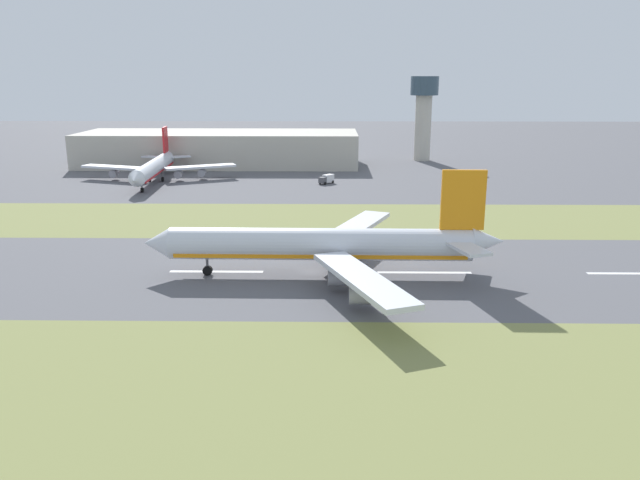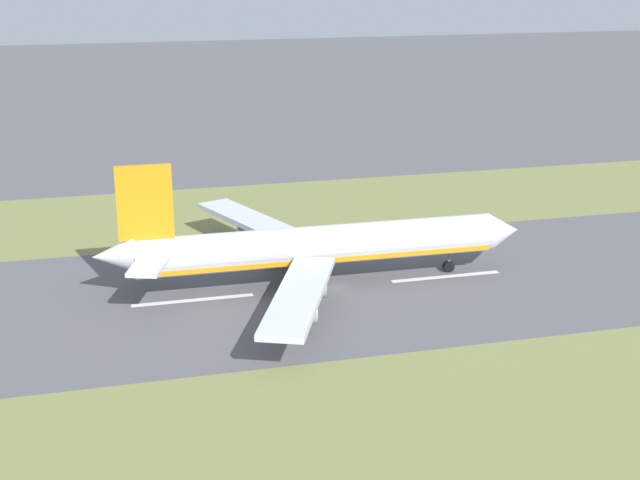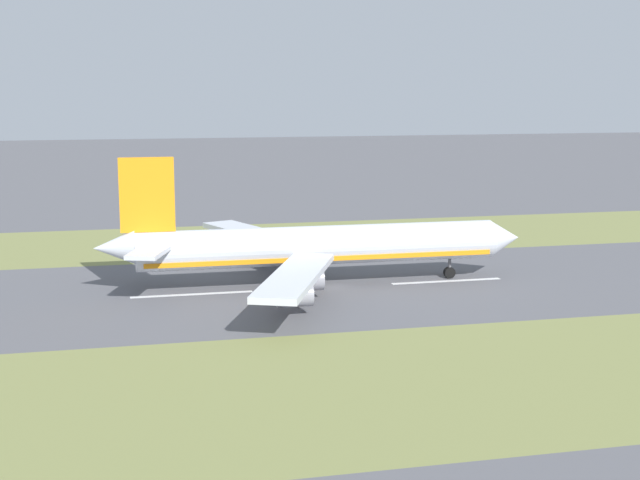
{
  "view_description": "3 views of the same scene",
  "coord_description": "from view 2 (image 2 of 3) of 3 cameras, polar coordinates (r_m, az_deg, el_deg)",
  "views": [
    {
      "loc": [
        -114.07,
        -3.19,
        36.7
      ],
      "look_at": [
        -2.34,
        -1.5,
        7.0
      ],
      "focal_mm": 35.0,
      "sensor_mm": 36.0,
      "label": 1
    },
    {
      "loc": [
        123.07,
        -34.01,
        49.07
      ],
      "look_at": [
        -2.34,
        -1.5,
        7.0
      ],
      "focal_mm": 50.0,
      "sensor_mm": 36.0,
      "label": 2
    },
    {
      "loc": [
        129.32,
        -32.15,
        30.46
      ],
      "look_at": [
        -2.34,
        -1.5,
        7.0
      ],
      "focal_mm": 50.0,
      "sensor_mm": 36.0,
      "label": 3
    }
  ],
  "objects": [
    {
      "name": "ground_plane",
      "position": [
        136.79,
        0.86,
        -3.03
      ],
      "size": [
        800.0,
        800.0,
        0.0
      ],
      "primitive_type": "plane",
      "color": "#56565B"
    },
    {
      "name": "grass_median_west",
      "position": [
        178.36,
        -2.97,
        2.0
      ],
      "size": [
        40.0,
        600.0,
        0.01
      ],
      "primitive_type": "cube",
      "color": "olive",
      "rests_on": "ground"
    },
    {
      "name": "grass_median_east",
      "position": [
        98.28,
        7.98,
        -12.15
      ],
      "size": [
        40.0,
        600.0,
        0.01
      ],
      "primitive_type": "cube",
      "color": "olive",
      "rests_on": "ground"
    },
    {
      "name": "centreline_dash_mid",
      "position": [
        133.08,
        -8.13,
        -3.84
      ],
      "size": [
        1.2,
        18.0,
        0.01
      ],
      "primitive_type": "cube",
      "color": "silver",
      "rests_on": "ground"
    },
    {
      "name": "centreline_dash_far",
      "position": [
        142.51,
        8.05,
        -2.33
      ],
      "size": [
        1.2,
        18.0,
        0.01
      ],
      "primitive_type": "cube",
      "color": "silver",
      "rests_on": "ground"
    },
    {
      "name": "airplane_main_jet",
      "position": [
        136.1,
        -0.78,
        -0.45
      ],
      "size": [
        64.13,
        67.06,
        20.2
      ],
      "color": "silver",
      "rests_on": "ground"
    }
  ]
}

